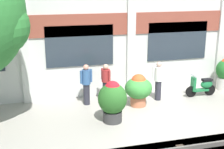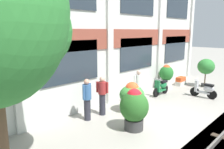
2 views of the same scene
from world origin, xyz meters
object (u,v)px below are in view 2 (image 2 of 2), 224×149
(potted_plant_square_trough, at_px, (181,81))
(scooter_near_curb, at_px, (205,90))
(scooter_second_parked, at_px, (162,87))
(potted_plant_glazed_jar, at_px, (132,95))
(resident_near_plants, at_px, (102,95))
(potted_plant_stone_basin, at_px, (166,75))
(potted_plant_terracotta_small, at_px, (206,67))
(resident_by_doorway, at_px, (87,98))
(resident_watching_tracks, at_px, (138,86))
(potted_plant_ribbed_drum, at_px, (134,107))

(potted_plant_square_trough, distance_m, scooter_near_curb, 2.78)
(scooter_second_parked, bearing_deg, potted_plant_glazed_jar, 7.04)
(resident_near_plants, bearing_deg, potted_plant_stone_basin, 155.38)
(potted_plant_terracotta_small, bearing_deg, resident_by_doorway, 170.62)
(resident_near_plants, bearing_deg, potted_plant_terracotta_small, 142.78)
(potted_plant_square_trough, relative_size, resident_watching_tracks, 0.49)
(resident_watching_tracks, bearing_deg, resident_by_doorway, -70.90)
(scooter_near_curb, relative_size, resident_watching_tracks, 0.84)
(scooter_second_parked, distance_m, resident_watching_tracks, 2.08)
(potted_plant_square_trough, height_order, resident_by_doorway, resident_by_doorway)
(potted_plant_glazed_jar, distance_m, resident_near_plants, 1.35)
(scooter_near_curb, bearing_deg, potted_plant_stone_basin, -10.00)
(potted_plant_stone_basin, relative_size, potted_plant_ribbed_drum, 0.97)
(potted_plant_glazed_jar, height_order, potted_plant_ribbed_drum, potted_plant_ribbed_drum)
(resident_watching_tracks, xyz_separation_m, resident_near_plants, (-2.20, 0.23, -0.01))
(potted_plant_terracotta_small, xyz_separation_m, potted_plant_stone_basin, (-1.97, 1.61, -0.46))
(potted_plant_square_trough, distance_m, resident_by_doorway, 7.87)
(scooter_second_parked, distance_m, resident_by_doorway, 5.06)
(scooter_second_parked, xyz_separation_m, resident_by_doorway, (-5.02, 0.35, 0.46))
(potted_plant_glazed_jar, bearing_deg, resident_by_doorway, 161.01)
(potted_plant_glazed_jar, relative_size, resident_near_plants, 0.80)
(resident_watching_tracks, bearing_deg, potted_plant_stone_basin, 122.15)
(potted_plant_glazed_jar, height_order, scooter_near_curb, potted_plant_glazed_jar)
(potted_plant_ribbed_drum, relative_size, resident_near_plants, 0.92)
(potted_plant_glazed_jar, height_order, scooter_second_parked, potted_plant_glazed_jar)
(resident_by_doorway, bearing_deg, resident_near_plants, 71.53)
(potted_plant_glazed_jar, height_order, resident_by_doorway, resident_by_doorway)
(potted_plant_terracotta_small, relative_size, scooter_near_curb, 1.28)
(potted_plant_ribbed_drum, xyz_separation_m, resident_by_doorway, (-0.58, 1.86, 0.07))
(potted_plant_terracotta_small, relative_size, resident_near_plants, 1.08)
(potted_plant_terracotta_small, xyz_separation_m, potted_plant_square_trough, (-0.63, 1.31, -1.00))
(potted_plant_square_trough, bearing_deg, potted_plant_glazed_jar, -174.26)
(potted_plant_terracotta_small, height_order, scooter_second_parked, potted_plant_terracotta_small)
(resident_by_doorway, relative_size, resident_watching_tracks, 1.01)
(potted_plant_terracotta_small, relative_size, potted_plant_ribbed_drum, 1.18)
(potted_plant_glazed_jar, height_order, resident_watching_tracks, resident_watching_tracks)
(potted_plant_glazed_jar, distance_m, scooter_near_curb, 4.45)
(potted_plant_glazed_jar, xyz_separation_m, resident_watching_tracks, (1.02, 0.41, 0.16))
(potted_plant_stone_basin, height_order, potted_plant_square_trough, potted_plant_stone_basin)
(scooter_near_curb, distance_m, resident_watching_tracks, 3.74)
(potted_plant_stone_basin, relative_size, potted_plant_square_trough, 1.80)
(resident_by_doorway, bearing_deg, scooter_second_parked, 70.11)
(potted_plant_glazed_jar, height_order, potted_plant_square_trough, potted_plant_glazed_jar)
(resident_watching_tracks, bearing_deg, potted_plant_terracotta_small, 102.59)
(potted_plant_terracotta_small, relative_size, resident_by_doorway, 1.06)
(potted_plant_glazed_jar, bearing_deg, potted_plant_terracotta_small, -6.33)
(resident_by_doorway, distance_m, resident_near_plants, 0.80)
(potted_plant_ribbed_drum, distance_m, resident_watching_tracks, 2.89)
(potted_plant_stone_basin, xyz_separation_m, potted_plant_ribbed_drum, (-5.91, -2.08, 0.03))
(scooter_second_parked, bearing_deg, resident_by_doorway, -3.09)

